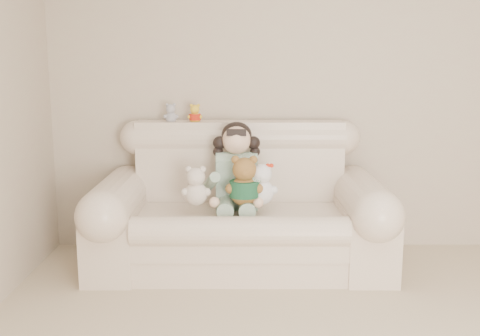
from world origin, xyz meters
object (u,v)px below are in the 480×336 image
at_px(sofa, 240,198).
at_px(cream_teddy, 196,182).
at_px(brown_teddy, 244,176).
at_px(white_cat, 262,180).
at_px(seated_child, 237,165).

relative_size(sofa, cream_teddy, 6.57).
distance_m(sofa, brown_teddy, 0.24).
bearing_deg(white_cat, brown_teddy, -141.81).
bearing_deg(white_cat, seated_child, 154.97).
height_order(white_cat, cream_teddy, white_cat).
distance_m(seated_child, brown_teddy, 0.24).
distance_m(seated_child, cream_teddy, 0.36).
distance_m(sofa, cream_teddy, 0.36).
height_order(sofa, seated_child, seated_child).
relative_size(sofa, brown_teddy, 5.19).
height_order(brown_teddy, cream_teddy, brown_teddy).
distance_m(sofa, seated_child, 0.24).
bearing_deg(cream_teddy, seated_child, 47.53).
bearing_deg(brown_teddy, white_cat, -3.99).
xyz_separation_m(seated_child, white_cat, (0.18, -0.19, -0.07)).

